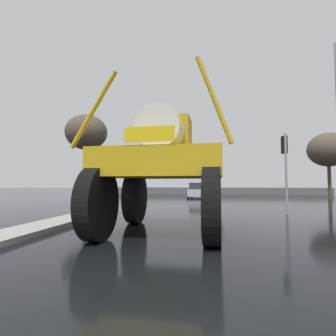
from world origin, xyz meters
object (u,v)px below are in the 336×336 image
object	(u,v)px
traffic_signal_near_left	(90,165)
traffic_signal_near_right	(285,155)
sedan_ahead	(198,191)
bare_tree_right	(328,150)
bare_tree_left	(86,133)
oversize_sprayer	(165,169)
bare_tree_far_center	(211,158)

from	to	relation	value
traffic_signal_near_left	traffic_signal_near_right	bearing A→B (deg)	-0.04
sedan_ahead	bare_tree_right	xyz separation A→B (m)	(12.01, -0.70, 3.83)
traffic_signal_near_right	traffic_signal_near_left	bearing A→B (deg)	179.96
bare_tree_right	bare_tree_left	bearing A→B (deg)	-168.67
sedan_ahead	bare_tree_right	bearing A→B (deg)	-90.27
traffic_signal_near_right	bare_tree_left	bearing A→B (deg)	148.98
bare_tree_right	traffic_signal_near_right	bearing A→B (deg)	-119.31
traffic_signal_near_left	bare_tree_right	xyz separation A→B (m)	(17.26, 12.97, 2.07)
traffic_signal_near_left	bare_tree_right	world-z (taller)	bare_tree_right
sedan_ahead	traffic_signal_near_right	size ratio (longest dim) A/B	1.08
traffic_signal_near_left	bare_tree_left	distance (m)	10.29
bare_tree_left	bare_tree_right	bearing A→B (deg)	11.33
oversize_sprayer	bare_tree_far_center	world-z (taller)	bare_tree_far_center
traffic_signal_near_right	bare_tree_far_center	distance (m)	24.91
oversize_sprayer	bare_tree_left	xyz separation A→B (m)	(-9.38, 14.27, 4.04)
traffic_signal_near_left	bare_tree_far_center	xyz separation A→B (m)	(6.61, 24.57, 2.57)
sedan_ahead	traffic_signal_near_right	world-z (taller)	traffic_signal_near_right
sedan_ahead	bare_tree_left	world-z (taller)	bare_tree_left
oversize_sprayer	traffic_signal_near_right	bearing A→B (deg)	-39.55
bare_tree_left	bare_tree_far_center	distance (m)	19.39
sedan_ahead	bare_tree_left	xyz separation A→B (m)	(-9.64, -5.04, 5.23)
oversize_sprayer	bare_tree_left	size ratio (longest dim) A/B	0.69
oversize_sprayer	sedan_ahead	size ratio (longest dim) A/B	1.25
bare_tree_left	bare_tree_right	distance (m)	22.12
oversize_sprayer	traffic_signal_near_left	world-z (taller)	oversize_sprayer
oversize_sprayer	bare_tree_far_center	size ratio (longest dim) A/B	0.81
sedan_ahead	bare_tree_far_center	distance (m)	11.81
traffic_signal_near_right	oversize_sprayer	bearing A→B (deg)	-131.51
sedan_ahead	traffic_signal_near_right	bearing A→B (deg)	-157.89
bare_tree_far_center	bare_tree_left	bearing A→B (deg)	-124.59
bare_tree_left	bare_tree_right	world-z (taller)	bare_tree_left
traffic_signal_near_right	sedan_ahead	bearing A→B (deg)	109.05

